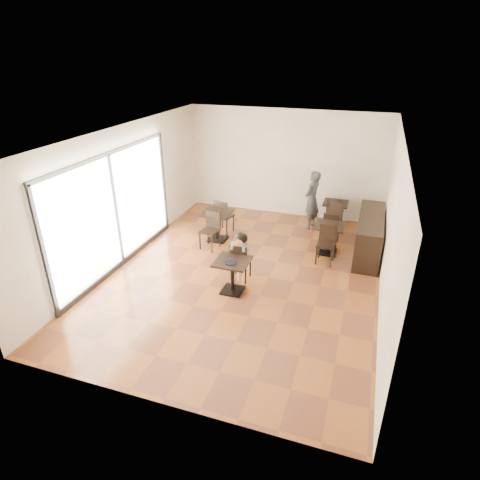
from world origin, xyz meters
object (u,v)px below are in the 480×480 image
at_px(child_table, 233,276).
at_px(child, 241,257).
at_px(chair_left_a, 224,216).
at_px(chair_back_a, 335,212).
at_px(chair_mid_b, 326,245).
at_px(child_chair, 241,261).
at_px(chair_mid_a, 331,228).
at_px(adult_patron, 312,200).
at_px(chair_left_b, 209,231).
at_px(cafe_table_mid, 328,239).
at_px(cafe_table_back, 335,214).
at_px(chair_back_b, 333,219).
at_px(cafe_table_left, 217,226).

bearing_deg(child_table, child, 90.00).
xyz_separation_m(chair_left_a, chair_back_a, (2.90, 1.44, -0.04)).
distance_m(chair_mid_b, chair_left_a, 3.09).
bearing_deg(child_chair, chair_mid_a, -124.36).
bearing_deg(adult_patron, child_chair, 1.12).
xyz_separation_m(adult_patron, chair_back_a, (0.65, 0.33, -0.40)).
xyz_separation_m(adult_patron, chair_mid_a, (0.70, -0.93, -0.38)).
bearing_deg(chair_left_b, chair_mid_a, 34.35).
xyz_separation_m(child, chair_mid_b, (1.70, 1.39, -0.11)).
xyz_separation_m(cafe_table_mid, cafe_table_back, (-0.05, 1.78, -0.02)).
bearing_deg(child, chair_back_a, 66.24).
height_order(chair_left_a, chair_back_b, chair_left_a).
bearing_deg(child, chair_left_a, 118.47).
height_order(child, cafe_table_mid, child).
bearing_deg(chair_back_b, chair_back_a, 107.43).
bearing_deg(cafe_table_back, chair_back_a, 90.00).
relative_size(adult_patron, chair_back_a, 1.90).
distance_m(chair_left_a, chair_back_b, 3.03).
bearing_deg(cafe_table_mid, child_chair, -131.28).
bearing_deg(chair_back_b, chair_left_b, -128.52).
bearing_deg(adult_patron, child_table, 3.28).
relative_size(child_table, child, 0.66).
xyz_separation_m(chair_mid_a, chair_left_b, (-2.95, -1.28, 0.02)).
distance_m(chair_mid_b, chair_left_b, 2.96).
xyz_separation_m(cafe_table_mid, chair_mid_a, (0.00, 0.55, 0.08)).
relative_size(chair_mid_b, chair_back_b, 1.05).
height_order(chair_left_b, chair_back_b, chair_left_b).
height_order(adult_patron, chair_left_a, adult_patron).
xyz_separation_m(chair_mid_b, chair_back_b, (-0.05, 1.78, -0.02)).
xyz_separation_m(child, cafe_table_back, (1.65, 3.72, -0.20)).
bearing_deg(chair_back_a, cafe_table_mid, 108.97).
bearing_deg(child_table, chair_mid_a, 60.76).
bearing_deg(cafe_table_left, cafe_table_back, 34.05).
bearing_deg(cafe_table_back, chair_mid_a, -87.73).
height_order(cafe_table_back, chair_left_b, chair_left_b).
height_order(chair_mid_a, chair_mid_b, same).
bearing_deg(chair_back_a, adult_patron, 44.30).
bearing_deg(chair_back_a, chair_left_a, 43.83).
xyz_separation_m(cafe_table_back, chair_left_a, (-2.90, -1.41, 0.12)).
bearing_deg(cafe_table_back, chair_back_b, -90.00).
relative_size(chair_mid_a, chair_mid_b, 1.00).
height_order(cafe_table_left, cafe_table_back, cafe_table_left).
height_order(chair_left_b, chair_back_a, chair_left_b).
xyz_separation_m(cafe_table_left, chair_left_b, (0.00, -0.55, 0.08)).
distance_m(adult_patron, cafe_table_back, 0.86).
distance_m(child_table, chair_mid_a, 3.48).
height_order(cafe_table_back, chair_left_a, chair_left_a).
bearing_deg(chair_back_b, child_chair, -100.08).
bearing_deg(adult_patron, chair_back_b, 86.39).
relative_size(cafe_table_mid, chair_left_b, 0.80).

